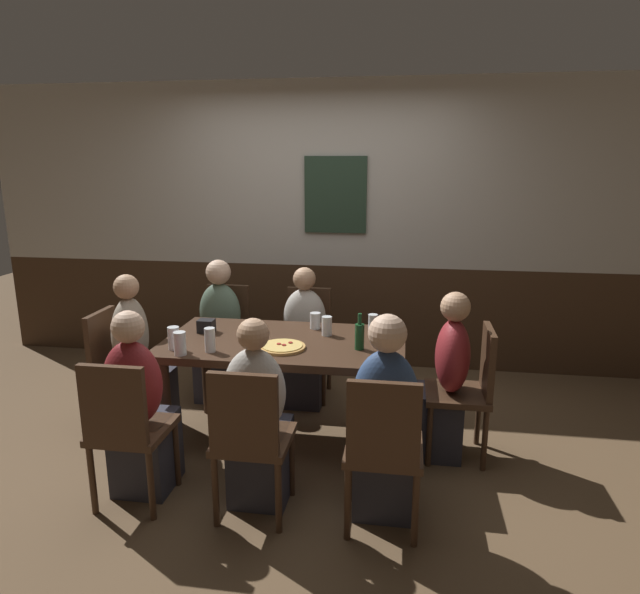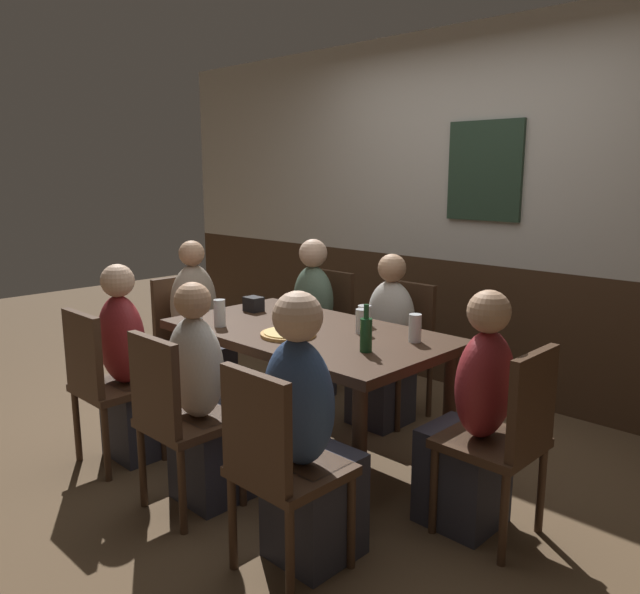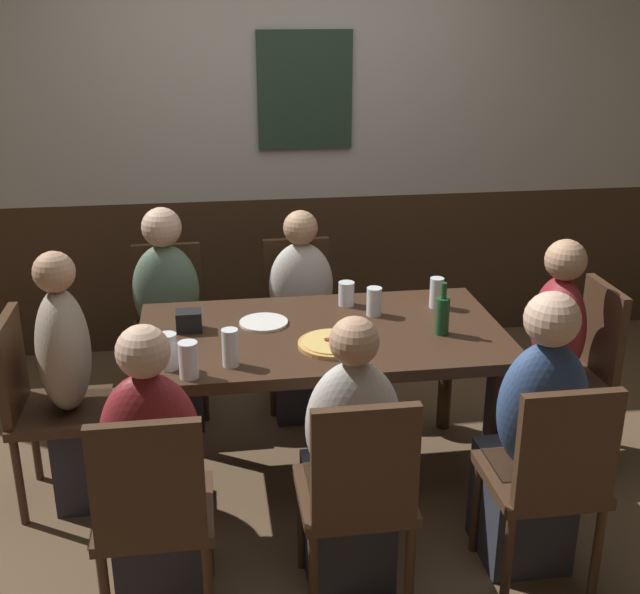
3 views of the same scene
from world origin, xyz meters
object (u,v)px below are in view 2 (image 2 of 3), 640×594
object	(u,v)px
chair_head_east	(507,434)
pint_glass_amber	(362,323)
chair_mid_far	(401,342)
pint_glass_stout	(415,330)
chair_left_near	(104,379)
person_head_east	(473,430)
chair_right_near	(277,461)
condiment_caddy	(254,304)
person_left_near	(132,378)
tumbler_short	(196,309)
person_mid_far	(385,353)
person_mid_near	(206,412)
pizza	(288,334)
person_head_west	(199,340)
beer_glass_half	(220,315)
chair_head_west	(185,333)
beer_bottle_green	(366,333)
chair_left_far	(324,324)
dining_table	(308,344)
chair_mid_near	(176,413)
plate_white_large	(293,318)
beer_glass_tall	(365,316)
person_right_near	(307,450)
person_left_far	(309,330)
pint_glass_pale	(191,313)

from	to	relation	value
chair_head_east	pint_glass_amber	distance (m)	1.00
chair_mid_far	pint_glass_stout	size ratio (longest dim) A/B	6.08
chair_left_near	person_head_east	xyz separation A→B (m)	(1.75, 0.86, -0.03)
chair_right_near	condiment_caddy	bearing A→B (deg)	143.26
chair_right_near	person_left_near	xyz separation A→B (m)	(-1.40, 0.16, -0.03)
person_head_east	tumbler_short	bearing A→B (deg)	-170.34
person_mid_far	person_left_near	size ratio (longest dim) A/B	0.98
chair_head_east	person_mid_near	world-z (taller)	person_mid_near
person_mid_near	pint_glass_stout	distance (m)	1.12
chair_head_east	chair_left_near	size ratio (longest dim) A/B	1.00
pizza	pint_glass_amber	distance (m)	0.40
person_mid_far	chair_left_near	bearing A→B (deg)	-114.20
person_head_west	beer_glass_half	xyz separation A→B (m)	(0.64, -0.30, 0.33)
chair_head_west	beer_bottle_green	xyz separation A→B (m)	(1.72, -0.11, 0.33)
beer_bottle_green	chair_left_near	bearing A→B (deg)	-148.03
chair_head_west	pint_glass_stout	world-z (taller)	pint_glass_stout
chair_head_west	pizza	distance (m)	1.27
chair_left_near	chair_left_far	bearing A→B (deg)	90.00
pint_glass_amber	dining_table	bearing A→B (deg)	-150.39
person_head_west	pint_glass_amber	xyz separation A→B (m)	(1.31, 0.15, 0.32)
chair_mid_near	person_head_west	world-z (taller)	person_head_west
chair_head_east	plate_white_large	distance (m)	1.48
chair_left_near	beer_glass_tall	xyz separation A→B (m)	(0.86, 1.15, 0.30)
chair_mid_near	beer_bottle_green	distance (m)	0.97
chair_right_near	person_right_near	size ratio (longest dim) A/B	0.76
condiment_caddy	chair_right_near	bearing A→B (deg)	-36.74
pint_glass_stout	tumbler_short	distance (m)	1.32
chair_mid_near	person_right_near	bearing A→B (deg)	13.04
person_head_west	beer_bottle_green	distance (m)	1.60
chair_right_near	pizza	bearing A→B (deg)	134.38
chair_mid_far	person_left_far	distance (m)	0.72
chair_left_far	tumbler_short	bearing A→B (deg)	-87.38
chair_head_west	chair_right_near	bearing A→B (deg)	-24.26
dining_table	pint_glass_stout	world-z (taller)	pint_glass_stout
chair_head_east	beer_bottle_green	world-z (taller)	beer_bottle_green
person_left_far	person_right_near	xyz separation A→B (m)	(1.40, -1.40, 0.01)
person_left_far	pint_glass_pale	world-z (taller)	person_left_far
person_left_far	pint_glass_amber	xyz separation A→B (m)	(0.96, -0.55, 0.32)
person_head_west	pint_glass_amber	size ratio (longest dim) A/B	8.73
chair_head_west	person_head_east	xyz separation A→B (m)	(2.26, 0.00, -0.03)
chair_left_far	chair_right_near	bearing A→B (deg)	-50.90
dining_table	person_left_far	bearing A→B (deg)	135.06
pint_glass_pale	plate_white_large	world-z (taller)	pint_glass_pale
chair_right_near	beer_glass_half	size ratio (longest dim) A/B	5.75
chair_right_near	beer_bottle_green	size ratio (longest dim) A/B	3.76
chair_left_far	plate_white_large	distance (m)	0.91
pint_glass_stout	pint_glass_amber	bearing A→B (deg)	-170.01
person_left_near	person_head_west	distance (m)	0.78
person_head_east	person_head_west	distance (m)	2.10
chair_left_far	pizza	xyz separation A→B (m)	(0.72, -1.03, 0.26)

